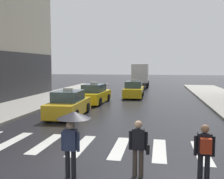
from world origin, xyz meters
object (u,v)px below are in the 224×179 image
at_px(box_truck, 141,75).
at_px(pedestrian_with_umbrella, 73,126).
at_px(taxi_second, 94,95).
at_px(taxi_lead, 69,105).
at_px(pedestrian_with_backpack, 205,150).
at_px(pedestrian_with_handbag, 139,145).
at_px(taxi_third, 134,90).

height_order(box_truck, pedestrian_with_umbrella, box_truck).
bearing_deg(taxi_second, taxi_lead, -91.96).
distance_m(taxi_lead, box_truck, 22.50).
distance_m(box_truck, pedestrian_with_umbrella, 30.91).
relative_size(box_truck, pedestrian_with_backpack, 4.59).
xyz_separation_m(pedestrian_with_umbrella, pedestrian_with_handbag, (1.83, 0.45, -0.58)).
distance_m(taxi_lead, pedestrian_with_backpack, 10.84).
xyz_separation_m(box_truck, pedestrian_with_umbrella, (0.32, -30.91, -0.34)).
relative_size(taxi_second, pedestrian_with_umbrella, 2.38).
bearing_deg(box_truck, pedestrian_with_backpack, -82.71).
distance_m(pedestrian_with_umbrella, pedestrian_with_backpack, 3.65).
xyz_separation_m(taxi_third, pedestrian_with_handbag, (1.98, -18.55, 0.21)).
height_order(taxi_third, pedestrian_with_backpack, taxi_third).
height_order(taxi_lead, box_truck, box_truck).
relative_size(taxi_third, box_truck, 0.60).
bearing_deg(pedestrian_with_umbrella, taxi_lead, 110.67).
bearing_deg(taxi_second, pedestrian_with_handbag, -70.69).
bearing_deg(pedestrian_with_backpack, pedestrian_with_handbag, 173.32).
relative_size(taxi_lead, taxi_third, 1.00).
bearing_deg(pedestrian_with_backpack, taxi_second, 115.21).
bearing_deg(taxi_second, box_truck, 80.59).
height_order(box_truck, pedestrian_with_backpack, box_truck).
bearing_deg(pedestrian_with_handbag, taxi_second, 109.31).
bearing_deg(taxi_lead, pedestrian_with_backpack, -50.73).
xyz_separation_m(taxi_third, box_truck, (-0.16, 11.91, 1.13)).
bearing_deg(box_truck, taxi_third, -89.23).
bearing_deg(taxi_lead, taxi_second, 88.04).
xyz_separation_m(box_truck, pedestrian_with_backpack, (3.92, -30.67, -0.88)).
distance_m(taxi_third, pedestrian_with_backpack, 19.13).
relative_size(pedestrian_with_umbrella, pedestrian_with_backpack, 1.18).
bearing_deg(box_truck, pedestrian_with_umbrella, -89.41).
bearing_deg(pedestrian_with_umbrella, pedestrian_with_backpack, 3.82).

